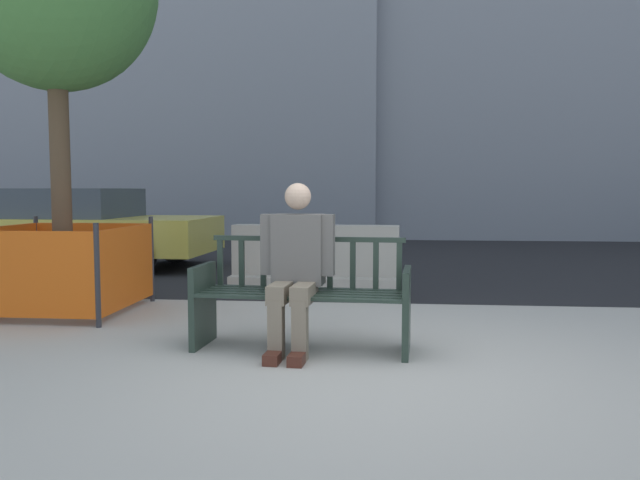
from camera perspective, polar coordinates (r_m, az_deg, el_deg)
ground_plane at (r=4.39m, az=5.80°, el=-12.13°), size 200.00×200.00×0.00m
street_asphalt at (r=12.96m, az=5.61°, el=-0.99°), size 120.00×12.00×0.01m
street_bench at (r=4.96m, az=-1.62°, el=-5.44°), size 1.72×0.65×0.88m
seated_person at (r=4.87m, az=-2.21°, el=-2.14°), size 0.59×0.74×1.31m
jersey_barrier_centre at (r=7.52m, az=-0.42°, el=-2.43°), size 2.03×0.76×0.84m
construction_fence at (r=6.96m, az=-22.39°, el=-2.18°), size 1.41×1.41×0.96m
car_taxi_near at (r=10.95m, az=-21.60°, el=1.08°), size 4.51×2.10×1.28m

